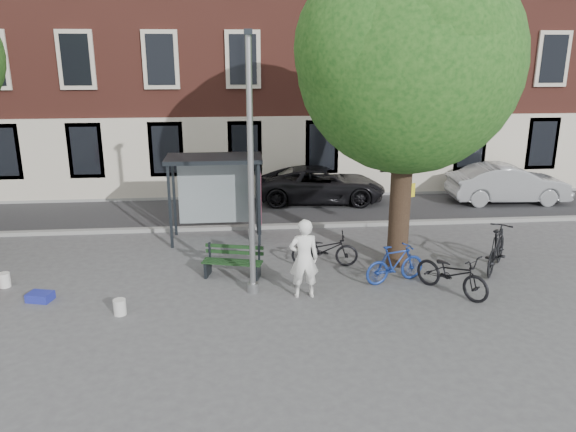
# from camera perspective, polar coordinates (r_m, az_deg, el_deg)

# --- Properties ---
(ground) EXTENTS (90.00, 90.00, 0.00)m
(ground) POSITION_cam_1_polar(r_m,az_deg,el_deg) (13.85, -3.56, -7.72)
(ground) COLOR #4C4C4F
(ground) RESTS_ON ground
(road) EXTENTS (40.00, 4.00, 0.01)m
(road) POSITION_cam_1_polar(r_m,az_deg,el_deg) (20.43, -4.18, 0.44)
(road) COLOR #28282B
(road) RESTS_ON ground
(curb_near) EXTENTS (40.00, 0.25, 0.12)m
(curb_near) POSITION_cam_1_polar(r_m,az_deg,el_deg) (18.50, -4.05, -1.13)
(curb_near) COLOR gray
(curb_near) RESTS_ON ground
(curb_far) EXTENTS (40.00, 0.25, 0.12)m
(curb_far) POSITION_cam_1_polar(r_m,az_deg,el_deg) (22.34, -4.29, 2.01)
(curb_far) COLOR gray
(curb_far) RESTS_ON ground
(building_row) EXTENTS (30.00, 8.00, 14.00)m
(building_row) POSITION_cam_1_polar(r_m,az_deg,el_deg) (25.64, -4.82, 19.55)
(building_row) COLOR brown
(building_row) RESTS_ON ground
(lamppost) EXTENTS (0.28, 0.35, 6.11)m
(lamppost) POSITION_cam_1_polar(r_m,az_deg,el_deg) (12.95, -3.78, 3.57)
(lamppost) COLOR #9EA0A3
(lamppost) RESTS_ON ground
(tree_right) EXTENTS (5.76, 5.60, 8.20)m
(tree_right) POSITION_cam_1_polar(r_m,az_deg,el_deg) (14.64, 12.38, 15.94)
(tree_right) COLOR black
(tree_right) RESTS_ON ground
(bus_shelter) EXTENTS (2.85, 1.45, 2.62)m
(bus_shelter) POSITION_cam_1_polar(r_m,az_deg,el_deg) (17.14, -6.14, 3.81)
(bus_shelter) COLOR #1E2328
(bus_shelter) RESTS_ON ground
(painter) EXTENTS (0.72, 0.49, 1.93)m
(painter) POSITION_cam_1_polar(r_m,az_deg,el_deg) (13.24, 1.62, -4.34)
(painter) COLOR white
(painter) RESTS_ON ground
(bench) EXTENTS (1.62, 0.86, 0.80)m
(bench) POSITION_cam_1_polar(r_m,az_deg,el_deg) (14.66, -5.62, -4.78)
(bench) COLOR #1E2328
(bench) RESTS_ON ground
(bike_a) EXTENTS (1.86, 0.82, 0.95)m
(bike_a) POSITION_cam_1_polar(r_m,az_deg,el_deg) (15.28, 3.75, -3.40)
(bike_a) COLOR black
(bike_a) RESTS_ON ground
(bike_b) EXTENTS (1.73, 0.95, 1.00)m
(bike_b) POSITION_cam_1_polar(r_m,az_deg,el_deg) (14.45, 10.83, -4.78)
(bike_b) COLOR navy
(bike_b) RESTS_ON ground
(bike_c) EXTENTS (1.73, 2.01, 1.04)m
(bike_c) POSITION_cam_1_polar(r_m,az_deg,el_deg) (14.12, 16.33, -5.60)
(bike_c) COLOR black
(bike_c) RESTS_ON ground
(bike_d) EXTENTS (1.66, 2.01, 1.23)m
(bike_d) POSITION_cam_1_polar(r_m,az_deg,el_deg) (15.91, 20.43, -3.09)
(bike_d) COLOR black
(bike_d) RESTS_ON ground
(car_dark) EXTENTS (5.04, 2.64, 1.35)m
(car_dark) POSITION_cam_1_polar(r_m,az_deg,el_deg) (21.66, 3.40, 3.24)
(car_dark) COLOR black
(car_dark) RESTS_ON ground
(car_silver) EXTENTS (4.52, 1.73, 1.47)m
(car_silver) POSITION_cam_1_polar(r_m,az_deg,el_deg) (23.06, 21.45, 3.08)
(car_silver) COLOR #95979C
(car_silver) RESTS_ON ground
(blue_crate) EXTENTS (0.63, 0.53, 0.20)m
(blue_crate) POSITION_cam_1_polar(r_m,az_deg,el_deg) (14.57, -23.87, -7.51)
(blue_crate) COLOR #212A9B
(blue_crate) RESTS_ON ground
(bucket_a) EXTENTS (0.31, 0.31, 0.36)m
(bucket_a) POSITION_cam_1_polar(r_m,az_deg,el_deg) (15.72, -26.86, -5.82)
(bucket_a) COLOR white
(bucket_a) RESTS_ON ground
(bucket_b) EXTENTS (0.37, 0.37, 0.36)m
(bucket_b) POSITION_cam_1_polar(r_m,az_deg,el_deg) (13.21, -16.72, -8.85)
(bucket_b) COLOR silver
(bucket_b) RESTS_ON ground
(notice_sign) EXTENTS (0.32, 0.11, 1.86)m
(notice_sign) POSITION_cam_1_polar(r_m,az_deg,el_deg) (17.19, 12.25, 1.55)
(notice_sign) COLOR #9EA0A3
(notice_sign) RESTS_ON ground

